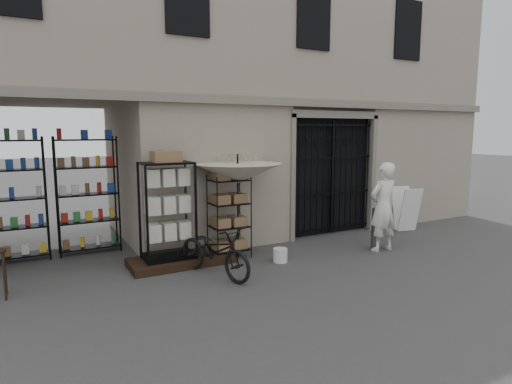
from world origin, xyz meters
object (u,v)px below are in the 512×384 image
steel_bollard (375,229)px  shopkeeper (381,250)px  wire_rack (229,217)px  bicycle (215,276)px  easel_sign (406,209)px  market_umbrella (238,168)px  white_bucket (280,255)px  display_cabinet (168,216)px

steel_bollard → shopkeeper: 0.49m
wire_rack → bicycle: (-0.74, -0.96, -0.84)m
shopkeeper → easel_sign: (1.89, 1.06, 0.59)m
wire_rack → easel_sign: (5.04, -0.09, -0.25)m
market_umbrella → white_bucket: (0.57, -0.76, -1.72)m
bicycle → shopkeeper: bicycle is taller
market_umbrella → bicycle: market_umbrella is taller
market_umbrella → easel_sign: market_umbrella is taller
white_bucket → bicycle: bearing=-174.6°
steel_bollard → shopkeeper: steel_bollard is taller
display_cabinet → bicycle: size_ratio=1.14×
bicycle → easel_sign: size_ratio=1.58×
bicycle → white_bucket: bearing=-13.8°
easel_sign → bicycle: bearing=-159.5°
easel_sign → display_cabinet: bearing=-168.8°
display_cabinet → bicycle: 1.48m
bicycle → easel_sign: (5.78, 0.86, 0.59)m
white_bucket → bicycle: (-1.48, -0.14, -0.14)m
wire_rack → steel_bollard: wire_rack is taller
display_cabinet → steel_bollard: bearing=-22.6°
display_cabinet → white_bucket: 2.35m
white_bucket → steel_bollard: (2.36, -0.18, 0.32)m
white_bucket → shopkeeper: white_bucket is taller
display_cabinet → white_bucket: (2.03, -0.81, -0.85)m
market_umbrella → white_bucket: market_umbrella is taller
wire_rack → bicycle: size_ratio=0.96×
display_cabinet → wire_rack: (1.29, 0.01, -0.15)m
bicycle → easel_sign: 5.87m
market_umbrella → white_bucket: bearing=-53.3°
wire_rack → shopkeeper: wire_rack is taller
easel_sign → shopkeeper: bearing=-138.6°
white_bucket → wire_rack: bearing=132.2°
wire_rack → white_bucket: (0.74, -0.82, -0.70)m
display_cabinet → white_bucket: size_ratio=7.06×
white_bucket → easel_sign: size_ratio=0.25×
wire_rack → market_umbrella: 1.03m
market_umbrella → shopkeeper: size_ratio=1.33×
display_cabinet → steel_bollard: display_cabinet is taller
easel_sign → market_umbrella: bearing=-168.4°
wire_rack → shopkeeper: (3.15, -1.16, -0.84)m
bicycle → shopkeeper: 3.89m
bicycle → steel_bollard: size_ratio=1.94×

